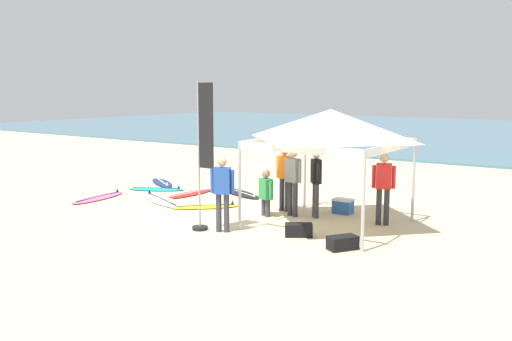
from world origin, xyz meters
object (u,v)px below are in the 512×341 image
object	(u,v)px
surfboard_yellow	(206,206)
cooler_box	(343,206)
surfboard_navy	(162,183)
person_orange	(285,174)
person_green	(266,191)
person_blue	(222,189)
surfboard_red	(190,194)
person_red	(383,184)
surfboard_white	(162,200)
surfboard_cyan	(156,189)
gear_bag_by_pole	(343,243)
canopy_tent	(331,125)
person_black	(316,179)
surfboard_pink	(98,198)
surfboard_black	(240,193)
gear_bag_near_tent	(299,230)
person_grey	(293,178)
banner_flag	(203,162)

from	to	relation	value
surfboard_yellow	cooler_box	size ratio (longest dim) A/B	3.29
surfboard_navy	person_orange	bearing A→B (deg)	-12.22
surfboard_navy	person_green	xyz separation A→B (m)	(5.58, -2.00, 0.62)
surfboard_navy	person_blue	size ratio (longest dim) A/B	1.13
surfboard_navy	surfboard_red	world-z (taller)	same
person_red	cooler_box	xyz separation A→B (m)	(-1.30, 0.57, -0.79)
surfboard_white	person_blue	size ratio (longest dim) A/B	1.46
surfboard_cyan	gear_bag_by_pole	size ratio (longest dim) A/B	3.07
canopy_tent	surfboard_yellow	world-z (taller)	canopy_tent
surfboard_red	person_black	bearing A→B (deg)	-5.55
surfboard_pink	person_blue	world-z (taller)	person_blue
surfboard_black	surfboard_white	bearing A→B (deg)	-119.21
gear_bag_near_tent	canopy_tent	bearing A→B (deg)	84.69
surfboard_navy	surfboard_red	distance (m)	2.31
surfboard_pink	gear_bag_near_tent	xyz separation A→B (m)	(6.95, -0.23, 0.10)
surfboard_navy	person_grey	size ratio (longest dim) A/B	1.13
person_red	person_grey	bearing A→B (deg)	-169.44
surfboard_white	person_orange	size ratio (longest dim) A/B	1.46
surfboard_red	gear_bag_by_pole	bearing A→B (deg)	-22.19
surfboard_yellow	gear_bag_by_pole	size ratio (longest dim) A/B	2.74
person_orange	gear_bag_near_tent	distance (m)	2.65
surfboard_cyan	banner_flag	bearing A→B (deg)	-33.74
gear_bag_by_pole	surfboard_red	bearing A→B (deg)	157.81
surfboard_cyan	person_green	world-z (taller)	person_green
surfboard_cyan	person_red	size ratio (longest dim) A/B	1.08
person_black	person_green	distance (m)	1.30
surfboard_navy	surfboard_red	size ratio (longest dim) A/B	1.01
surfboard_yellow	gear_bag_by_pole	distance (m)	4.99
person_orange	gear_bag_by_pole	world-z (taller)	person_orange
surfboard_navy	cooler_box	bearing A→B (deg)	-4.93
person_grey	gear_bag_by_pole	size ratio (longest dim) A/B	2.85
person_grey	banner_flag	xyz separation A→B (m)	(-0.94, -2.39, 0.59)
canopy_tent	surfboard_black	distance (m)	5.09
surfboard_pink	gear_bag_near_tent	world-z (taller)	gear_bag_near_tent
surfboard_black	surfboard_red	world-z (taller)	same
person_green	banner_flag	xyz separation A→B (m)	(-0.39, -1.99, 0.92)
surfboard_pink	banner_flag	distance (m)	5.25
person_green	cooler_box	xyz separation A→B (m)	(1.49, 1.39, -0.46)
surfboard_navy	cooler_box	xyz separation A→B (m)	(7.07, -0.61, 0.16)
surfboard_yellow	surfboard_cyan	distance (m)	3.19
surfboard_pink	gear_bag_by_pole	world-z (taller)	gear_bag_by_pole
person_blue	person_green	world-z (taller)	person_blue
gear_bag_near_tent	cooler_box	bearing A→B (deg)	93.57
person_red	person_green	world-z (taller)	person_red
person_orange	cooler_box	bearing A→B (deg)	23.64
surfboard_pink	person_red	size ratio (longest dim) A/B	1.21
surfboard_cyan	person_grey	xyz separation A→B (m)	(5.43, -0.61, 0.95)
surfboard_navy	person_red	bearing A→B (deg)	-8.01
person_grey	gear_bag_near_tent	world-z (taller)	person_grey
surfboard_navy	person_black	bearing A→B (deg)	-11.84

